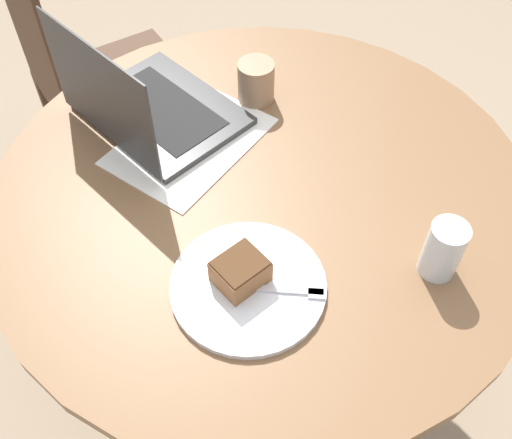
{
  "coord_description": "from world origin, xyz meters",
  "views": [
    {
      "loc": [
        -0.76,
        -0.15,
        1.62
      ],
      "look_at": [
        -0.12,
        -0.01,
        0.8
      ],
      "focal_mm": 42.0,
      "sensor_mm": 36.0,
      "label": 1
    }
  ],
  "objects_px": {
    "plate": "(248,286)",
    "coffee_glass": "(256,82)",
    "laptop": "(148,108)",
    "chair": "(97,88)"
  },
  "relations": [
    {
      "from": "laptop",
      "to": "chair",
      "type": "bearing_deg",
      "value": 163.6
    },
    {
      "from": "coffee_glass",
      "to": "laptop",
      "type": "bearing_deg",
      "value": 122.06
    },
    {
      "from": "coffee_glass",
      "to": "laptop",
      "type": "height_order",
      "value": "laptop"
    },
    {
      "from": "coffee_glass",
      "to": "laptop",
      "type": "distance_m",
      "value": 0.24
    },
    {
      "from": "coffee_glass",
      "to": "chair",
      "type": "bearing_deg",
      "value": 63.45
    },
    {
      "from": "plate",
      "to": "coffee_glass",
      "type": "height_order",
      "value": "coffee_glass"
    },
    {
      "from": "plate",
      "to": "coffee_glass",
      "type": "bearing_deg",
      "value": 10.68
    },
    {
      "from": "plate",
      "to": "laptop",
      "type": "distance_m",
      "value": 0.46
    },
    {
      "from": "laptop",
      "to": "coffee_glass",
      "type": "bearing_deg",
      "value": 65.13
    },
    {
      "from": "chair",
      "to": "plate",
      "type": "relative_size",
      "value": 3.48
    }
  ]
}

